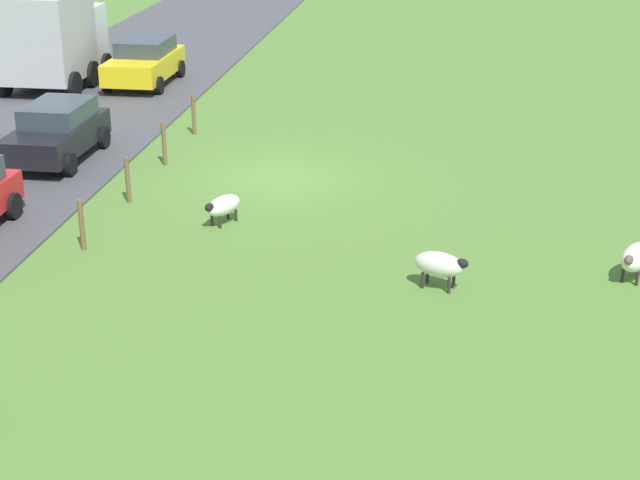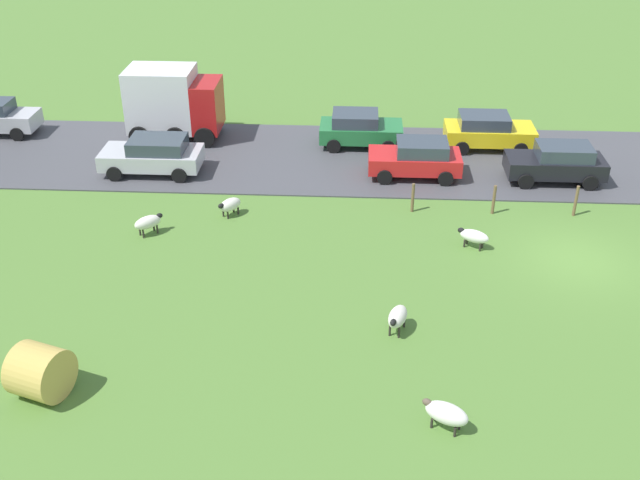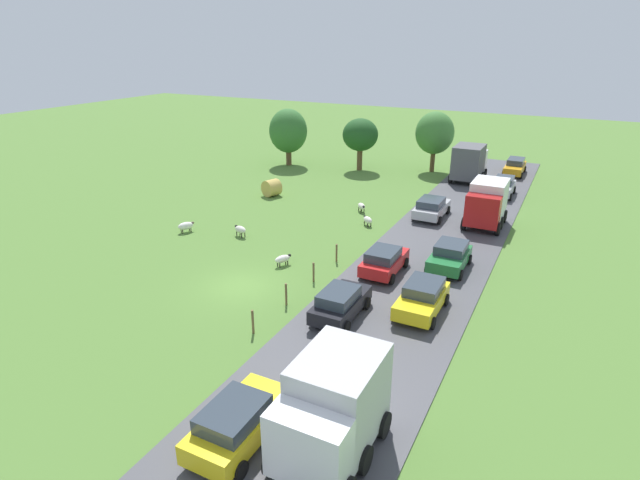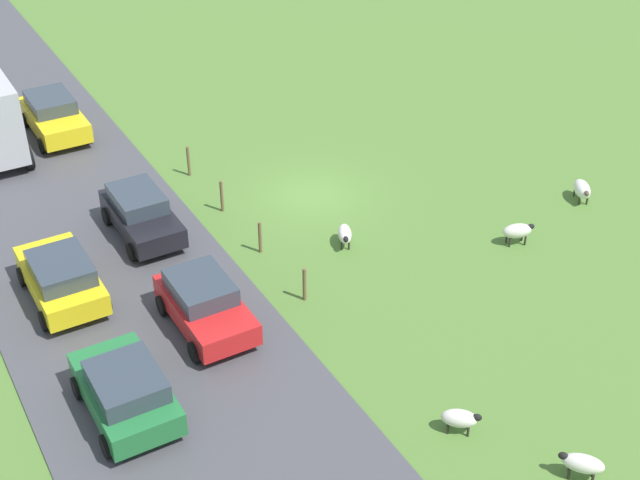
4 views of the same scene
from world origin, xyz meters
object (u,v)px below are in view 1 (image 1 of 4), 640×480
(car_0, at_px, (57,131))
(sheep_0, at_px, (223,206))
(truck_0, at_px, (51,38))
(sheep_2, at_px, (637,257))
(sheep_1, at_px, (440,265))
(car_8, at_px, (145,61))

(car_0, bearing_deg, sheep_0, 144.71)
(sheep_0, height_order, truck_0, truck_0)
(sheep_2, bearing_deg, sheep_1, 14.88)
(truck_0, height_order, car_0, truck_0)
(truck_0, bearing_deg, sheep_2, 142.68)
(car_0, relative_size, car_8, 0.94)
(sheep_2, xyz_separation_m, truck_0, (18.76, -14.31, 1.41))
(sheep_0, relative_size, sheep_2, 0.93)
(sheep_1, distance_m, car_8, 20.12)
(sheep_1, relative_size, truck_0, 0.27)
(sheep_0, xyz_separation_m, sheep_2, (-9.34, 1.83, 0.03))
(sheep_1, bearing_deg, car_0, -32.41)
(sheep_0, bearing_deg, sheep_1, 151.03)
(sheep_0, height_order, car_8, car_8)
(car_0, xyz_separation_m, car_8, (0.44, -9.39, 0.03))
(car_8, bearing_deg, sheep_2, 135.51)
(car_8, bearing_deg, sheep_0, 114.98)
(sheep_0, height_order, sheep_1, sheep_1)
(car_0, distance_m, car_8, 9.40)
(car_8, bearing_deg, sheep_1, 125.12)
(sheep_1, distance_m, sheep_2, 4.21)
(sheep_0, distance_m, sheep_2, 9.52)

